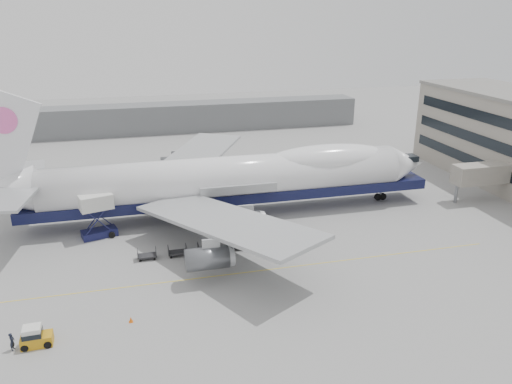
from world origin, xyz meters
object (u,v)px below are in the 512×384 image
object	(u,v)px
ground_worker	(12,342)
airliner	(231,178)
baggage_tug	(35,337)
catering_truck	(97,213)

from	to	relation	value
ground_worker	airliner	bearing A→B (deg)	-35.40
baggage_tug	airliner	bearing A→B (deg)	46.58
ground_worker	catering_truck	bearing A→B (deg)	-7.44
baggage_tug	ground_worker	bearing A→B (deg)	-175.89
airliner	baggage_tug	world-z (taller)	airliner
catering_truck	ground_worker	size ratio (longest dim) A/B	3.44
baggage_tug	ground_worker	distance (m)	1.89
catering_truck	ground_worker	xyz separation A→B (m)	(-6.48, -23.20, -2.56)
baggage_tug	ground_worker	world-z (taller)	baggage_tug
baggage_tug	ground_worker	size ratio (longest dim) A/B	1.58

